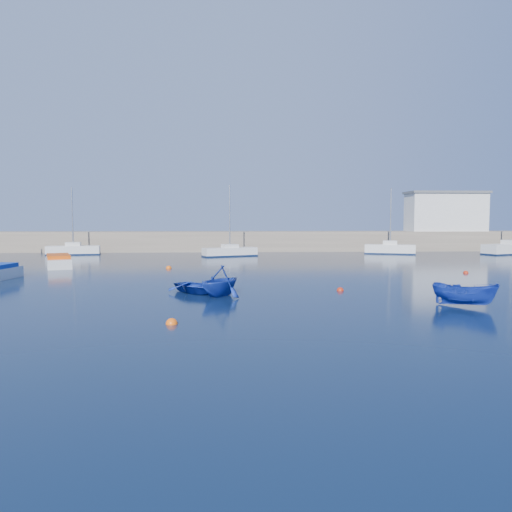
{
  "coord_description": "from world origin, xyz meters",
  "views": [
    {
      "loc": [
        1.04,
        -19.64,
        4.32
      ],
      "look_at": [
        2.94,
        16.19,
        1.6
      ],
      "focal_mm": 35.0,
      "sensor_mm": 36.0,
      "label": 1
    }
  ],
  "objects_px": {
    "harbor_office": "(446,212)",
    "sailboat_8": "(512,248)",
    "dinghy_left": "(220,281)",
    "sailboat_5": "(73,250)",
    "dinghy_right": "(465,295)",
    "sailboat_7": "(390,249)",
    "dinghy_center": "(197,287)",
    "sailboat_6": "(230,251)",
    "motorboat_2": "(58,261)"
  },
  "relations": [
    {
      "from": "harbor_office",
      "to": "sailboat_8",
      "type": "relative_size",
      "value": 0.95
    },
    {
      "from": "sailboat_8",
      "to": "dinghy_left",
      "type": "relative_size",
      "value": 3.27
    },
    {
      "from": "sailboat_5",
      "to": "dinghy_right",
      "type": "distance_m",
      "value": 47.19
    },
    {
      "from": "sailboat_7",
      "to": "dinghy_center",
      "type": "xyz_separation_m",
      "value": [
        -21.32,
        -30.53,
        -0.29
      ]
    },
    {
      "from": "sailboat_5",
      "to": "sailboat_8",
      "type": "bearing_deg",
      "value": -100.51
    },
    {
      "from": "sailboat_6",
      "to": "sailboat_8",
      "type": "relative_size",
      "value": 0.77
    },
    {
      "from": "sailboat_7",
      "to": "sailboat_8",
      "type": "relative_size",
      "value": 0.75
    },
    {
      "from": "dinghy_center",
      "to": "harbor_office",
      "type": "bearing_deg",
      "value": 10.12
    },
    {
      "from": "motorboat_2",
      "to": "dinghy_center",
      "type": "height_order",
      "value": "motorboat_2"
    },
    {
      "from": "sailboat_5",
      "to": "sailboat_7",
      "type": "distance_m",
      "value": 37.94
    },
    {
      "from": "sailboat_5",
      "to": "sailboat_7",
      "type": "bearing_deg",
      "value": -99.87
    },
    {
      "from": "sailboat_6",
      "to": "sailboat_8",
      "type": "distance_m",
      "value": 34.22
    },
    {
      "from": "sailboat_8",
      "to": "dinghy_center",
      "type": "distance_m",
      "value": 46.73
    },
    {
      "from": "sailboat_6",
      "to": "sailboat_5",
      "type": "bearing_deg",
      "value": 57.86
    },
    {
      "from": "sailboat_7",
      "to": "dinghy_right",
      "type": "relative_size",
      "value": 2.56
    },
    {
      "from": "dinghy_center",
      "to": "sailboat_6",
      "type": "bearing_deg",
      "value": 46.11
    },
    {
      "from": "harbor_office",
      "to": "sailboat_5",
      "type": "height_order",
      "value": "sailboat_5"
    },
    {
      "from": "motorboat_2",
      "to": "dinghy_left",
      "type": "distance_m",
      "value": 22.56
    },
    {
      "from": "sailboat_6",
      "to": "dinghy_center",
      "type": "relative_size",
      "value": 2.37
    },
    {
      "from": "sailboat_8",
      "to": "motorboat_2",
      "type": "relative_size",
      "value": 1.8
    },
    {
      "from": "sailboat_6",
      "to": "dinghy_right",
      "type": "distance_m",
      "value": 35.07
    },
    {
      "from": "sailboat_7",
      "to": "dinghy_center",
      "type": "height_order",
      "value": "sailboat_7"
    },
    {
      "from": "harbor_office",
      "to": "dinghy_right",
      "type": "distance_m",
      "value": 45.79
    },
    {
      "from": "dinghy_center",
      "to": "sailboat_5",
      "type": "bearing_deg",
      "value": 78.08
    },
    {
      "from": "sailboat_6",
      "to": "dinghy_right",
      "type": "relative_size",
      "value": 2.61
    },
    {
      "from": "dinghy_center",
      "to": "dinghy_right",
      "type": "bearing_deg",
      "value": -61.23
    },
    {
      "from": "harbor_office",
      "to": "sailboat_6",
      "type": "bearing_deg",
      "value": -162.86
    },
    {
      "from": "dinghy_right",
      "to": "harbor_office",
      "type": "bearing_deg",
      "value": 14.91
    },
    {
      "from": "dinghy_left",
      "to": "motorboat_2",
      "type": "bearing_deg",
      "value": 166.2
    },
    {
      "from": "sailboat_6",
      "to": "dinghy_right",
      "type": "bearing_deg",
      "value": 176.97
    },
    {
      "from": "sailboat_7",
      "to": "dinghy_left",
      "type": "bearing_deg",
      "value": 167.34
    },
    {
      "from": "sailboat_5",
      "to": "sailboat_6",
      "type": "xyz_separation_m",
      "value": [
        18.54,
        -3.29,
        -0.05
      ]
    },
    {
      "from": "dinghy_center",
      "to": "dinghy_left",
      "type": "relative_size",
      "value": 1.06
    },
    {
      "from": "dinghy_left",
      "to": "harbor_office",
      "type": "bearing_deg",
      "value": 88.16
    },
    {
      "from": "harbor_office",
      "to": "dinghy_left",
      "type": "distance_m",
      "value": 48.37
    },
    {
      "from": "sailboat_5",
      "to": "dinghy_left",
      "type": "distance_m",
      "value": 37.11
    },
    {
      "from": "sailboat_5",
      "to": "sailboat_7",
      "type": "relative_size",
      "value": 1.01
    },
    {
      "from": "sailboat_6",
      "to": "dinghy_center",
      "type": "bearing_deg",
      "value": 153.97
    },
    {
      "from": "sailboat_5",
      "to": "sailboat_8",
      "type": "relative_size",
      "value": 0.76
    },
    {
      "from": "harbor_office",
      "to": "sailboat_8",
      "type": "xyz_separation_m",
      "value": [
        5.24,
        -7.19,
        -4.42
      ]
    },
    {
      "from": "harbor_office",
      "to": "dinghy_center",
      "type": "distance_m",
      "value": 48.31
    },
    {
      "from": "sailboat_6",
      "to": "sailboat_7",
      "type": "relative_size",
      "value": 1.02
    },
    {
      "from": "sailboat_7",
      "to": "dinghy_center",
      "type": "bearing_deg",
      "value": 164.55
    },
    {
      "from": "sailboat_6",
      "to": "motorboat_2",
      "type": "distance_m",
      "value": 19.31
    },
    {
      "from": "harbor_office",
      "to": "sailboat_5",
      "type": "xyz_separation_m",
      "value": [
        -47.48,
        -5.63,
        -4.51
      ]
    },
    {
      "from": "harbor_office",
      "to": "motorboat_2",
      "type": "distance_m",
      "value": 49.0
    },
    {
      "from": "sailboat_8",
      "to": "dinghy_right",
      "type": "relative_size",
      "value": 3.39
    },
    {
      "from": "dinghy_center",
      "to": "sailboat_8",
      "type": "bearing_deg",
      "value": -0.53
    },
    {
      "from": "motorboat_2",
      "to": "dinghy_left",
      "type": "bearing_deg",
      "value": -70.66
    },
    {
      "from": "harbor_office",
      "to": "sailboat_7",
      "type": "height_order",
      "value": "sailboat_7"
    }
  ]
}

